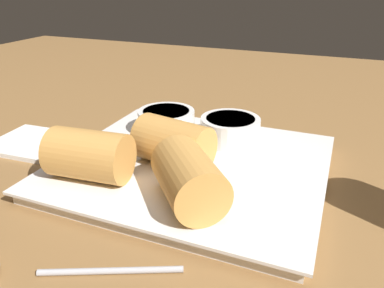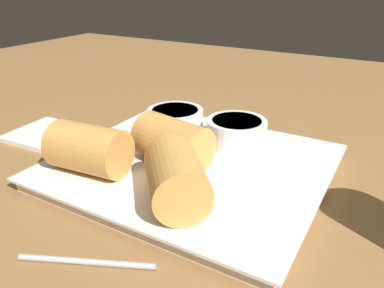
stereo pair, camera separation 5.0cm
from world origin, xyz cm
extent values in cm
cube|color=olive|center=(0.00, 0.00, 1.00)|extent=(180.00, 140.00, 2.00)
cube|color=white|center=(-3.56, -2.83, 2.60)|extent=(27.30, 24.61, 1.20)
cube|color=white|center=(-3.56, -2.83, 3.35)|extent=(28.40, 25.59, 0.30)
cylinder|color=#D19347|center=(-5.05, -4.36, 6.02)|extent=(8.74, 6.53, 5.04)
sphere|color=#B23D2D|center=(-8.17, -3.71, 6.02)|extent=(3.27, 3.27, 3.27)
cylinder|color=#D19347|center=(-0.67, -10.62, 6.02)|extent=(8.96, 9.26, 5.04)
sphere|color=beige|center=(-2.75, -8.21, 6.02)|extent=(3.27, 3.27, 3.27)
cylinder|color=#D19347|center=(-11.55, -10.09, 6.02)|extent=(8.33, 5.77, 5.04)
sphere|color=#B23D2D|center=(-14.72, -10.39, 6.02)|extent=(3.27, 3.27, 3.27)
cylinder|color=white|center=(-1.28, 3.88, 4.99)|extent=(7.22, 7.22, 2.99)
cylinder|color=#DBBC89|center=(-1.28, 3.88, 6.22)|extent=(5.92, 5.92, 0.54)
cylinder|color=white|center=(-9.65, 3.39, 4.99)|extent=(7.22, 7.22, 2.99)
cylinder|color=beige|center=(-9.65, 3.39, 6.22)|extent=(5.92, 5.92, 0.54)
cylinder|color=#B2B2B7|center=(-3.29, -19.44, 2.25)|extent=(10.04, 4.86, 0.50)
cube|color=white|center=(-25.31, -3.74, 2.30)|extent=(10.78, 9.33, 0.60)
camera|label=1|loc=(10.33, -36.86, 22.39)|focal=35.00mm
camera|label=2|loc=(14.83, -34.66, 22.39)|focal=35.00mm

